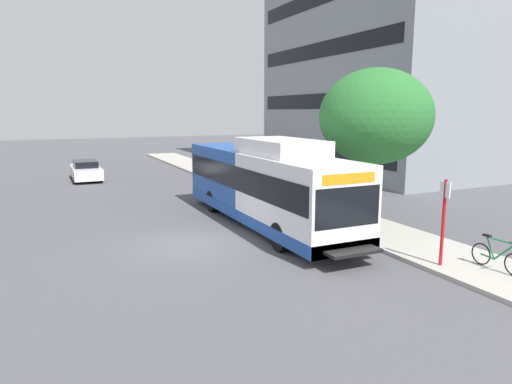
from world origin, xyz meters
name	(u,v)px	position (x,y,z in m)	size (l,w,h in m)	color
ground_plane	(145,204)	(0.00, 8.00, 0.00)	(120.00, 120.00, 0.00)	#4C4C51
sidewalk_curb	(284,198)	(7.00, 6.00, 0.07)	(3.00, 56.00, 0.14)	#A8A399
transit_bus	(264,185)	(3.63, 1.57, 1.70)	(2.58, 12.25, 3.65)	white
bus_stop_sign_pole	(444,216)	(6.01, -5.61, 1.65)	(0.10, 0.36, 2.60)	red
bicycle_parked	(498,256)	(7.15, -6.63, 0.56)	(0.52, 1.76, 1.02)	black
street_tree_near_stop	(376,117)	(7.66, -0.35, 4.47)	(4.52, 4.52, 6.26)	#4C3823
parked_car_far_lane	(86,170)	(-1.97, 18.01, 0.66)	(1.80, 4.50, 1.33)	silver
apartment_tower_backdrop	(390,5)	(19.94, 13.42, 12.53)	(12.26, 18.15, 25.07)	gray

